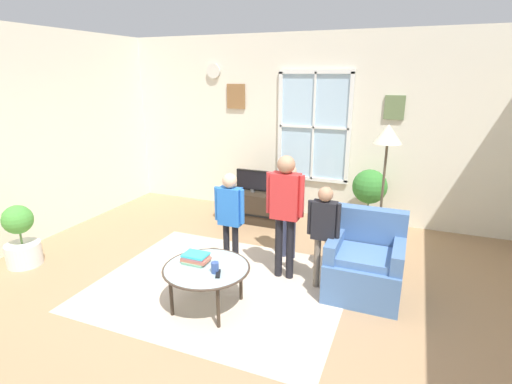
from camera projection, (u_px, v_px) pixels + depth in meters
The scene contains 17 objects.
ground_plane at pixel (225, 303), 4.03m from camera, with size 6.83×6.45×0.02m, color #9E7A56.
back_wall at pixel (307, 127), 6.25m from camera, with size 6.23×0.17×2.87m.
area_rug at pixel (221, 285), 4.36m from camera, with size 2.69×2.22×0.01m, color #C6B29E.
tv_stand at pixel (253, 206), 6.23m from camera, with size 1.03×0.46×0.47m.
television at pixel (253, 180), 6.10m from camera, with size 0.52×0.08×0.35m.
armchair at pixel (365, 264), 4.13m from camera, with size 0.76×0.74×0.87m.
coffee_table at pixel (206, 269), 3.83m from camera, with size 0.86×0.86×0.45m.
book_stack at pixel (196, 258), 3.91m from camera, with size 0.27×0.19×0.10m.
cup at pixel (215, 267), 3.71m from camera, with size 0.07×0.07×0.11m, color #334C8C.
remote_near_books at pixel (218, 274), 3.68m from camera, with size 0.04×0.14×0.02m, color black.
person_blue_shirt at pixel (230, 212), 4.42m from camera, with size 0.36×0.17×1.21m.
person_green_shirt at pixel (289, 200), 4.81m from camera, with size 0.37×0.17×1.22m.
person_black_shirt at pixel (324, 226), 4.11m from camera, with size 0.35×0.16×1.15m.
person_red_shirt at pixel (285, 203), 4.29m from camera, with size 0.43×0.20×1.43m.
potted_plant_by_window at pixel (369, 193), 5.72m from camera, with size 0.50×0.50×0.93m.
potted_plant_corner at pixel (21, 238), 4.73m from camera, with size 0.40×0.40×0.76m.
floor_lamp at pixel (387, 149), 4.48m from camera, with size 0.32×0.32×1.71m.
Camera 1 is at (1.62, -3.14, 2.26)m, focal length 27.46 mm.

